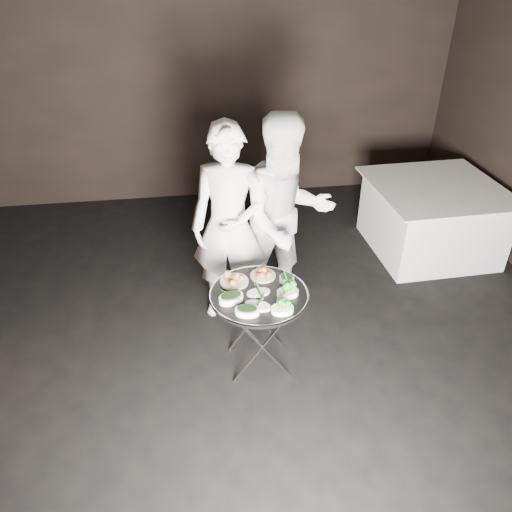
{
  "coord_description": "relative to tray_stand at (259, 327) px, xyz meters",
  "views": [
    {
      "loc": [
        -0.36,
        -2.76,
        2.95
      ],
      "look_at": [
        0.09,
        0.35,
        0.95
      ],
      "focal_mm": 35.0,
      "sensor_mm": 36.0,
      "label": 1
    }
  ],
  "objects": [
    {
      "name": "tray_stand",
      "position": [
        0.0,
        0.0,
        0.0
      ],
      "size": [
        0.47,
        0.4,
        0.69
      ],
      "rotation": [
        0.0,
        0.0,
        0.17
      ],
      "color": "silver",
      "rests_on": "floor"
    },
    {
      "name": "broccoli_bowl_b",
      "position": [
        0.13,
        -0.23,
        0.35
      ],
      "size": [
        0.16,
        0.12,
        0.07
      ],
      "rotation": [
        0.0,
        0.0,
        0.02
      ],
      "color": "white",
      "rests_on": "serving_tray"
    },
    {
      "name": "greens_bowl",
      "position": [
        0.24,
        0.13,
        0.35
      ],
      "size": [
        0.12,
        0.12,
        0.07
      ],
      "rotation": [
        0.0,
        0.0,
        0.35
      ],
      "color": "white",
      "rests_on": "serving_tray"
    },
    {
      "name": "asparagus_plate_a",
      "position": [
        -0.0,
        0.0,
        0.34
      ],
      "size": [
        0.19,
        0.13,
        0.04
      ],
      "rotation": [
        0.0,
        0.0,
        0.15
      ],
      "color": "white",
      "rests_on": "serving_tray"
    },
    {
      "name": "waiter_left",
      "position": [
        -0.14,
        0.71,
        0.51
      ],
      "size": [
        0.74,
        0.57,
        1.8
      ],
      "primitive_type": "imported",
      "rotation": [
        0.0,
        0.0,
        -0.24
      ],
      "color": "white",
      "rests_on": "floor"
    },
    {
      "name": "broccoli_bowl_a",
      "position": [
        0.21,
        -0.05,
        0.35
      ],
      "size": [
        0.17,
        0.13,
        0.07
      ],
      "rotation": [
        0.0,
        0.0,
        0.07
      ],
      "color": "white",
      "rests_on": "serving_tray"
    },
    {
      "name": "serving_tray",
      "position": [
        0.0,
        0.0,
        0.31
      ],
      "size": [
        0.75,
        0.75,
        0.04
      ],
      "color": "black",
      "rests_on": "tray_stand"
    },
    {
      "name": "potato_plate_a",
      "position": [
        -0.17,
        0.17,
        0.36
      ],
      "size": [
        0.23,
        0.23,
        0.08
      ],
      "rotation": [
        0.0,
        0.0,
        -0.39
      ],
      "color": "beige",
      "rests_on": "serving_tray"
    },
    {
      "name": "asparagus_plate_b",
      "position": [
        -0.03,
        -0.15,
        0.34
      ],
      "size": [
        0.22,
        0.19,
        0.04
      ],
      "rotation": [
        0.0,
        0.0,
        -0.5
      ],
      "color": "white",
      "rests_on": "serving_tray"
    },
    {
      "name": "spinach_bowl_b",
      "position": [
        -0.12,
        -0.22,
        0.35
      ],
      "size": [
        0.19,
        0.14,
        0.07
      ],
      "rotation": [
        0.0,
        0.0,
        -0.19
      ],
      "color": "white",
      "rests_on": "serving_tray"
    },
    {
      "name": "floor",
      "position": [
        -0.09,
        -0.2,
        -0.41
      ],
      "size": [
        6.0,
        7.0,
        0.05
      ],
      "primitive_type": "cube",
      "color": "black",
      "rests_on": "ground"
    },
    {
      "name": "potato_plate_b",
      "position": [
        0.06,
        0.22,
        0.35
      ],
      "size": [
        0.2,
        0.2,
        0.07
      ],
      "rotation": [
        0.0,
        0.0,
        -0.14
      ],
      "color": "beige",
      "rests_on": "serving_tray"
    },
    {
      "name": "spinach_bowl_a",
      "position": [
        -0.21,
        -0.06,
        0.36
      ],
      "size": [
        0.22,
        0.17,
        0.08
      ],
      "rotation": [
        0.0,
        0.0,
        0.29
      ],
      "color": "white",
      "rests_on": "serving_tray"
    },
    {
      "name": "wall_back",
      "position": [
        -0.09,
        3.32,
        1.11
      ],
      "size": [
        6.0,
        0.05,
        3.0
      ],
      "primitive_type": "cube",
      "color": "black",
      "rests_on": "floor"
    },
    {
      "name": "serving_utensils",
      "position": [
        0.02,
        0.07,
        0.37
      ],
      "size": [
        0.58,
        0.42,
        0.01
      ],
      "color": "silver",
      "rests_on": "serving_tray"
    },
    {
      "name": "dining_table",
      "position": [
        2.13,
        1.52,
        -0.0
      ],
      "size": [
        1.34,
        1.34,
        0.76
      ],
      "rotation": [
        0.0,
        0.0,
        0.03
      ],
      "color": "white",
      "rests_on": "floor"
    },
    {
      "name": "waiter_right",
      "position": [
        0.35,
        0.76,
        0.53
      ],
      "size": [
        1.02,
        0.87,
        1.84
      ],
      "primitive_type": "imported",
      "rotation": [
        0.0,
        0.0,
        0.21
      ],
      "color": "white",
      "rests_on": "floor"
    }
  ]
}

